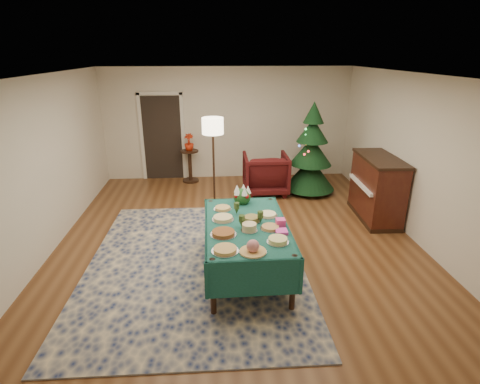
{
  "coord_description": "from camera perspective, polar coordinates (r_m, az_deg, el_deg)",
  "views": [
    {
      "loc": [
        -0.39,
        -5.67,
        3.03
      ],
      "look_at": [
        0.02,
        -0.26,
        0.98
      ],
      "focal_mm": 28.0,
      "sensor_mm": 36.0,
      "label": 1
    }
  ],
  "objects": [
    {
      "name": "room_shell",
      "position": [
        5.93,
        -0.4,
        4.24
      ],
      "size": [
        7.0,
        7.0,
        7.0
      ],
      "color": "#593319",
      "rests_on": "ground"
    },
    {
      "name": "doorway",
      "position": [
        9.43,
        -11.74,
        8.44
      ],
      "size": [
        1.08,
        0.04,
        2.16
      ],
      "color": "black",
      "rests_on": "ground"
    },
    {
      "name": "rug",
      "position": [
        5.85,
        -6.76,
        -10.55
      ],
      "size": [
        3.25,
        4.24,
        0.02
      ],
      "primitive_type": "cube",
      "rotation": [
        0.0,
        0.0,
        -0.01
      ],
      "color": "#14224E",
      "rests_on": "ground"
    },
    {
      "name": "buffet_table",
      "position": [
        5.29,
        0.93,
        -6.41
      ],
      "size": [
        1.18,
        2.0,
        0.77
      ],
      "color": "black",
      "rests_on": "ground"
    },
    {
      "name": "platter_0",
      "position": [
        4.54,
        -2.29,
        -8.79
      ],
      "size": [
        0.33,
        0.33,
        0.05
      ],
      "color": "silver",
      "rests_on": "buffet_table"
    },
    {
      "name": "platter_1",
      "position": [
        4.49,
        1.98,
        -8.46
      ],
      "size": [
        0.33,
        0.33,
        0.17
      ],
      "color": "silver",
      "rests_on": "buffet_table"
    },
    {
      "name": "platter_2",
      "position": [
        4.75,
        5.79,
        -7.34
      ],
      "size": [
        0.28,
        0.28,
        0.06
      ],
      "color": "silver",
      "rests_on": "buffet_table"
    },
    {
      "name": "platter_3",
      "position": [
        4.92,
        -2.55,
        -6.28
      ],
      "size": [
        0.35,
        0.35,
        0.05
      ],
      "color": "silver",
      "rests_on": "buffet_table"
    },
    {
      "name": "platter_4",
      "position": [
        5.01,
        1.41,
        -5.41
      ],
      "size": [
        0.23,
        0.23,
        0.11
      ],
      "color": "silver",
      "rests_on": "buffet_table"
    },
    {
      "name": "platter_5",
      "position": [
        5.09,
        4.63,
        -5.42
      ],
      "size": [
        0.27,
        0.27,
        0.04
      ],
      "color": "silver",
      "rests_on": "buffet_table"
    },
    {
      "name": "platter_6",
      "position": [
        5.34,
        -2.63,
        -4.02
      ],
      "size": [
        0.32,
        0.32,
        0.05
      ],
      "color": "silver",
      "rests_on": "buffet_table"
    },
    {
      "name": "platter_7",
      "position": [
        5.29,
        1.8,
        -4.15
      ],
      "size": [
        0.25,
        0.25,
        0.07
      ],
      "color": "silver",
      "rests_on": "buffet_table"
    },
    {
      "name": "platter_8",
      "position": [
        5.48,
        4.24,
        -3.46
      ],
      "size": [
        0.29,
        0.29,
        0.04
      ],
      "color": "silver",
      "rests_on": "buffet_table"
    },
    {
      "name": "platter_9",
      "position": [
        5.68,
        -2.68,
        -2.49
      ],
      "size": [
        0.27,
        0.27,
        0.04
      ],
      "color": "silver",
      "rests_on": "buffet_table"
    },
    {
      "name": "goblet_0",
      "position": [
        5.49,
        -0.51,
        -2.46
      ],
      "size": [
        0.08,
        0.08,
        0.18
      ],
      "color": "#2D471E",
      "rests_on": "buffet_table"
    },
    {
      "name": "goblet_1",
      "position": [
        5.21,
        3.12,
        -3.83
      ],
      "size": [
        0.08,
        0.08,
        0.18
      ],
      "color": "#2D471E",
      "rests_on": "buffet_table"
    },
    {
      "name": "goblet_2",
      "position": [
        5.08,
        0.27,
        -4.44
      ],
      "size": [
        0.08,
        0.08,
        0.18
      ],
      "color": "#2D471E",
      "rests_on": "buffet_table"
    },
    {
      "name": "napkin_stack",
      "position": [
        5.0,
        6.34,
        -6.01
      ],
      "size": [
        0.16,
        0.16,
        0.04
      ],
      "primitive_type": "cube",
      "rotation": [
        0.0,
        0.0,
        0.01
      ],
      "color": "#F243BC",
      "rests_on": "buffet_table"
    },
    {
      "name": "gift_box",
      "position": [
        5.18,
        6.19,
        -4.64
      ],
      "size": [
        0.12,
        0.12,
        0.1
      ],
      "primitive_type": "cube",
      "rotation": [
        0.0,
        0.0,
        0.01
      ],
      "color": "#EF4296",
      "rests_on": "buffet_table"
    },
    {
      "name": "centerpiece",
      "position": [
        5.87,
        0.32,
        -0.46
      ],
      "size": [
        0.28,
        0.28,
        0.32
      ],
      "color": "#1E4C1E",
      "rests_on": "buffet_table"
    },
    {
      "name": "armchair",
      "position": [
        8.4,
        3.92,
        3.11
      ],
      "size": [
        0.97,
        0.91,
        0.99
      ],
      "primitive_type": "imported",
      "rotation": [
        0.0,
        0.0,
        3.13
      ],
      "color": "#3F0D0E",
      "rests_on": "ground"
    },
    {
      "name": "floor_lamp",
      "position": [
        7.62,
        -4.16,
        9.22
      ],
      "size": [
        0.43,
        0.43,
        1.79
      ],
      "color": "#A57F3F",
      "rests_on": "ground"
    },
    {
      "name": "side_table",
      "position": [
        9.25,
        -7.61,
        3.87
      ],
      "size": [
        0.44,
        0.44,
        0.78
      ],
      "color": "black",
      "rests_on": "ground"
    },
    {
      "name": "potted_plant",
      "position": [
        9.11,
        -7.77,
        6.98
      ],
      "size": [
        0.23,
        0.4,
        0.23
      ],
      "primitive_type": "imported",
      "color": "#B8260D",
      "rests_on": "side_table"
    },
    {
      "name": "christmas_tree",
      "position": [
        8.45,
        10.8,
        5.85
      ],
      "size": [
        1.33,
        1.33,
        2.04
      ],
      "color": "black",
      "rests_on": "ground"
    },
    {
      "name": "piano",
      "position": [
        7.51,
        20.1,
        0.46
      ],
      "size": [
        0.72,
        1.43,
        1.21
      ],
      "color": "black",
      "rests_on": "ground"
    }
  ]
}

